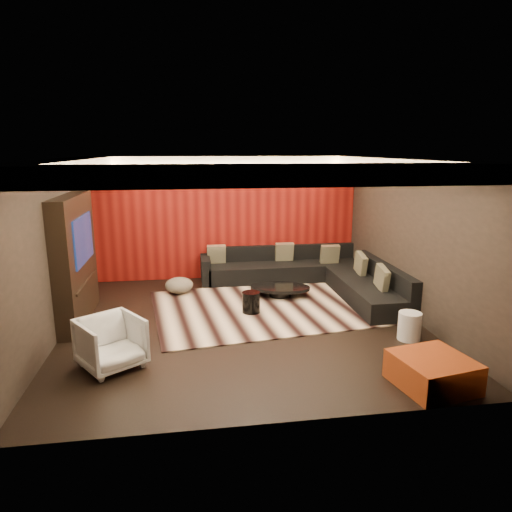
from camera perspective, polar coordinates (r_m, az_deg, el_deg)
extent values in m
cube|color=black|center=(8.02, -1.49, -8.45)|extent=(6.00, 6.00, 0.02)
cube|color=silver|center=(7.45, -1.62, 12.14)|extent=(6.00, 6.00, 0.02)
cube|color=black|center=(10.56, -3.59, 4.76)|extent=(6.00, 0.02, 2.80)
cube|color=black|center=(7.84, -23.94, 0.66)|extent=(0.02, 6.00, 2.80)
cube|color=black|center=(8.52, 18.99, 2.01)|extent=(0.02, 6.00, 2.80)
cube|color=#6B0C0A|center=(10.52, -3.57, 4.73)|extent=(5.98, 0.05, 2.78)
cube|color=silver|center=(10.14, -3.54, 11.73)|extent=(6.00, 0.60, 0.22)
cube|color=silver|center=(4.79, 2.43, 10.07)|extent=(6.00, 0.60, 0.22)
cube|color=silver|center=(7.61, -22.58, 10.27)|extent=(0.60, 4.80, 0.22)
cube|color=silver|center=(8.24, 17.72, 10.80)|extent=(0.60, 4.80, 0.22)
cube|color=#FFD899|center=(9.80, -3.34, 11.16)|extent=(4.80, 0.08, 0.04)
cube|color=#FFD899|center=(5.13, 1.68, 9.28)|extent=(4.80, 0.08, 0.04)
cube|color=#FFD899|center=(7.54, -19.98, 9.78)|extent=(0.08, 4.80, 0.04)
cube|color=#FFD899|center=(8.10, 15.48, 10.27)|extent=(0.08, 4.80, 0.04)
cube|color=black|center=(8.43, -21.67, -0.41)|extent=(0.30, 2.00, 2.20)
cube|color=black|center=(8.33, -20.81, 1.97)|extent=(0.04, 1.30, 0.80)
cube|color=black|center=(8.49, -20.39, -2.99)|extent=(0.04, 1.60, 0.04)
cube|color=beige|center=(8.74, 0.74, -6.43)|extent=(4.34, 3.48, 0.02)
cylinder|color=black|center=(9.36, 3.02, -4.39)|extent=(1.49, 1.49, 0.20)
cylinder|color=black|center=(8.40, -0.62, -5.80)|extent=(0.37, 0.37, 0.39)
ellipsoid|color=beige|center=(9.66, -9.59, -3.62)|extent=(0.69, 0.69, 0.32)
cylinder|color=silver|center=(7.68, 18.63, -8.30)|extent=(0.45, 0.45, 0.45)
cube|color=#8D3B12|center=(6.38, 21.21, -13.35)|extent=(1.02, 1.02, 0.39)
imported|color=silver|center=(6.67, -17.67, -10.32)|extent=(1.08, 1.08, 0.72)
cube|color=black|center=(10.54, 3.51, -1.92)|extent=(3.50, 0.90, 0.40)
cube|color=black|center=(10.79, 3.15, 0.49)|extent=(3.50, 0.20, 0.35)
cube|color=black|center=(9.31, 13.67, -4.34)|extent=(0.90, 2.60, 0.40)
cube|color=black|center=(9.35, 15.78, -2.01)|extent=(0.20, 2.60, 0.35)
cube|color=black|center=(10.30, -6.32, -1.77)|extent=(0.20, 0.90, 0.60)
cube|color=#BEB78B|center=(9.73, 12.96, -0.97)|extent=(0.12, 0.50, 0.50)
cube|color=#BEB78B|center=(10.41, -4.98, 0.24)|extent=(0.42, 0.20, 0.44)
cube|color=#BEB78B|center=(10.63, 3.56, 0.54)|extent=(0.42, 0.20, 0.44)
cube|color=#BEB78B|center=(8.77, 15.47, -2.68)|extent=(0.12, 0.50, 0.50)
cube|color=#BEB78B|center=(10.50, 9.21, 0.23)|extent=(0.42, 0.20, 0.44)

